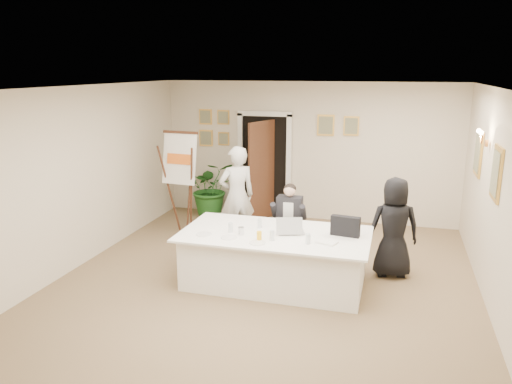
{
  "coord_description": "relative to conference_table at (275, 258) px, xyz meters",
  "views": [
    {
      "loc": [
        1.72,
        -6.43,
        3.06
      ],
      "look_at": [
        -0.27,
        0.6,
        1.23
      ],
      "focal_mm": 35.0,
      "sensor_mm": 36.0,
      "label": 1
    }
  ],
  "objects": [
    {
      "name": "potted_palm",
      "position": [
        -2.14,
        3.08,
        0.19
      ],
      "size": [
        1.33,
        1.26,
        1.16
      ],
      "primitive_type": "imported",
      "rotation": [
        0.0,
        0.0,
        0.45
      ],
      "color": "#215E1F",
      "rests_on": "floor"
    },
    {
      "name": "glass_b",
      "position": [
        0.04,
        -0.31,
        0.45
      ],
      "size": [
        0.07,
        0.07,
        0.14
      ],
      "primitive_type": "cylinder",
      "rotation": [
        0.0,
        0.0,
        0.03
      ],
      "color": "silver",
      "rests_on": "conference_table"
    },
    {
      "name": "standing_man",
      "position": [
        -1.04,
        1.46,
        0.49
      ],
      "size": [
        0.77,
        0.72,
        1.76
      ],
      "primitive_type": "imported",
      "rotation": [
        0.0,
        0.0,
        3.77
      ],
      "color": "silver",
      "rests_on": "floor"
    },
    {
      "name": "glass_d",
      "position": [
        -0.27,
        0.16,
        0.45
      ],
      "size": [
        0.08,
        0.08,
        0.14
      ],
      "primitive_type": "cylinder",
      "rotation": [
        0.0,
        0.0,
        0.29
      ],
      "color": "silver",
      "rests_on": "conference_table"
    },
    {
      "name": "pictures_back_wall",
      "position": [
        -0.94,
        3.35,
        1.46
      ],
      "size": [
        3.4,
        0.06,
        0.8
      ],
      "primitive_type": null,
      "color": "gold",
      "rests_on": "wall_back"
    },
    {
      "name": "floor",
      "position": [
        -0.14,
        -0.12,
        -0.39
      ],
      "size": [
        7.0,
        7.0,
        0.0
      ],
      "primitive_type": "plane",
      "color": "brown",
      "rests_on": "ground"
    },
    {
      "name": "doorway",
      "position": [
        -1.03,
        3.2,
        0.65
      ],
      "size": [
        1.14,
        0.86,
        2.2
      ],
      "color": "black",
      "rests_on": "floor"
    },
    {
      "name": "wall_back",
      "position": [
        -0.14,
        3.38,
        1.01
      ],
      "size": [
        6.0,
        0.1,
        2.8
      ],
      "primitive_type": "cube",
      "color": "beige",
      "rests_on": "floor"
    },
    {
      "name": "laptop",
      "position": [
        0.22,
        0.09,
        0.52
      ],
      "size": [
        0.46,
        0.47,
        0.28
      ],
      "primitive_type": null,
      "rotation": [
        0.0,
        0.0,
        0.31
      ],
      "color": "#B7BABC",
      "rests_on": "conference_table"
    },
    {
      "name": "oj_glass",
      "position": [
        -0.13,
        -0.37,
        0.45
      ],
      "size": [
        0.09,
        0.09,
        0.13
      ],
      "primitive_type": "cylinder",
      "rotation": [
        0.0,
        0.0,
        0.33
      ],
      "color": "yellow",
      "rests_on": "conference_table"
    },
    {
      "name": "steel_jug",
      "position": [
        -0.44,
        -0.2,
        0.44
      ],
      "size": [
        0.11,
        0.11,
        0.11
      ],
      "primitive_type": "cylinder",
      "rotation": [
        0.0,
        0.0,
        -0.25
      ],
      "color": "silver",
      "rests_on": "conference_table"
    },
    {
      "name": "wall_front",
      "position": [
        -0.14,
        -3.62,
        1.01
      ],
      "size": [
        6.0,
        0.1,
        2.8
      ],
      "primitive_type": "cube",
      "color": "beige",
      "rests_on": "floor"
    },
    {
      "name": "standing_woman",
      "position": [
        1.62,
        0.78,
        0.36
      ],
      "size": [
        0.82,
        0.62,
        1.51
      ],
      "primitive_type": "imported",
      "rotation": [
        0.0,
        0.0,
        3.35
      ],
      "color": "black",
      "rests_on": "floor"
    },
    {
      "name": "wall_sconce",
      "position": [
        2.76,
        1.08,
        1.71
      ],
      "size": [
        0.2,
        0.3,
        0.24
      ],
      "primitive_type": null,
      "color": "#D88A45",
      "rests_on": "wall_right"
    },
    {
      "name": "pictures_right_wall",
      "position": [
        2.83,
        1.08,
        1.36
      ],
      "size": [
        0.06,
        2.2,
        0.8
      ],
      "primitive_type": null,
      "color": "gold",
      "rests_on": "wall_right"
    },
    {
      "name": "wall_right",
      "position": [
        2.86,
        -0.12,
        1.01
      ],
      "size": [
        0.1,
        7.0,
        2.8
      ],
      "primitive_type": "cube",
      "color": "beige",
      "rests_on": "floor"
    },
    {
      "name": "wall_left",
      "position": [
        -3.14,
        -0.12,
        1.01
      ],
      "size": [
        0.1,
        7.0,
        2.8
      ],
      "primitive_type": "cube",
      "color": "beige",
      "rests_on": "floor"
    },
    {
      "name": "ceiling",
      "position": [
        -0.14,
        -0.12,
        2.41
      ],
      "size": [
        6.0,
        7.0,
        0.02
      ],
      "primitive_type": "cube",
      "color": "white",
      "rests_on": "wall_back"
    },
    {
      "name": "flip_chart",
      "position": [
        -2.22,
        1.83,
        0.48
      ],
      "size": [
        0.67,
        0.44,
        1.9
      ],
      "color": "#3E2313",
      "rests_on": "floor"
    },
    {
      "name": "glass_c",
      "position": [
        0.53,
        -0.31,
        0.45
      ],
      "size": [
        0.07,
        0.07,
        0.14
      ],
      "primitive_type": "cylinder",
      "rotation": [
        0.0,
        0.0,
        -0.04
      ],
      "color": "silver",
      "rests_on": "conference_table"
    },
    {
      "name": "paper_stack",
      "position": [
        0.77,
        -0.22,
        0.4
      ],
      "size": [
        0.32,
        0.27,
        0.03
      ],
      "primitive_type": "cube",
      "rotation": [
        0.0,
        0.0,
        -0.34
      ],
      "color": "white",
      "rests_on": "conference_table"
    },
    {
      "name": "laptop_bag",
      "position": [
        0.97,
        0.15,
        0.52
      ],
      "size": [
        0.42,
        0.17,
        0.28
      ],
      "primitive_type": "cube",
      "rotation": [
        0.0,
        0.0,
        -0.14
      ],
      "color": "black",
      "rests_on": "conference_table"
    },
    {
      "name": "seated_man",
      "position": [
        -0.01,
        1.0,
        0.25
      ],
      "size": [
        0.59,
        0.62,
        1.28
      ],
      "primitive_type": null,
      "rotation": [
        0.0,
        0.0,
        -0.07
      ],
      "color": "black",
      "rests_on": "floor"
    },
    {
      "name": "plate_left",
      "position": [
        -0.94,
        -0.35,
        0.39
      ],
      "size": [
        0.27,
        0.27,
        0.01
      ],
      "primitive_type": "cylinder",
      "rotation": [
        0.0,
        0.0,
        -0.24
      ],
      "color": "white",
      "rests_on": "conference_table"
    },
    {
      "name": "plate_mid",
      "position": [
        -0.56,
        -0.38,
        0.39
      ],
      "size": [
        0.22,
        0.22,
        0.01
      ],
      "primitive_type": "cylinder",
      "rotation": [
        0.0,
        0.0,
        0.0
      ],
      "color": "white",
      "rests_on": "conference_table"
    },
    {
      "name": "glass_a",
      "position": [
        -0.62,
        -0.14,
        0.45
      ],
      "size": [
        0.07,
        0.07,
        0.14
      ],
      "primitive_type": "cylinder",
      "rotation": [
        0.0,
        0.0,
        -0.06
      ],
      "color": "silver",
      "rests_on": "conference_table"
    },
    {
      "name": "plate_near",
      "position": [
        -0.12,
        -0.48,
        0.39
      ],
      "size": [
        0.28,
        0.28,
        0.01
      ],
      "primitive_type": "cylinder",
      "rotation": [
        0.0,
        0.0,
        -0.33
      ],
      "color": "white",
      "rests_on": "conference_table"
    },
    {
      "name": "conference_table",
      "position": [
        0.0,
        0.0,
        0.0
      ],
      "size": [
        2.68,
        1.43,
        0.78
      ],
      "color": "white",
      "rests_on": "floor"
    }
  ]
}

